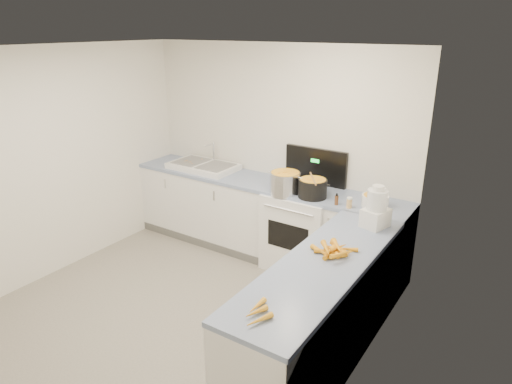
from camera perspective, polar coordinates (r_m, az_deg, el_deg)
The scene contains 19 objects.
floor at distance 4.63m, azimuth -11.04°, elevation -15.61°, with size 3.50×4.00×0.00m, color gray, non-canonical shape.
ceiling at distance 3.78m, azimuth -13.66°, elevation 16.92°, with size 3.50×4.00×0.00m, color silver, non-canonical shape.
wall_back at distance 5.55m, azimuth 2.52°, elevation 5.22°, with size 3.50×2.50×0.00m, color silver, non-canonical shape.
wall_left at distance 5.38m, azimuth -25.55°, elevation 2.75°, with size 4.00×2.50×0.00m, color silver, non-canonical shape.
wall_right at distance 3.13m, azimuth 11.30°, elevation -7.41°, with size 4.00×2.50×0.00m, color silver, non-canonical shape.
counter_back at distance 5.56m, azimuth 0.81°, elevation -3.24°, with size 3.50×0.62×0.94m.
counter_right at distance 3.87m, azimuth 8.03°, elevation -14.85°, with size 0.62×2.20×0.94m.
stove at distance 5.30m, azimuth 5.76°, elevation -4.53°, with size 0.76×0.65×1.36m.
sink at distance 5.89m, azimuth -6.58°, elevation 3.24°, with size 0.86×0.52×0.31m.
steel_pot at distance 5.02m, azimuth 3.66°, elevation 1.11°, with size 0.34×0.34×0.25m, color silver.
black_pot at distance 4.90m, azimuth 7.08°, elevation 0.35°, with size 0.31×0.31×0.22m, color black.
wooden_spoon at distance 4.86m, azimuth 7.14°, elevation 1.68°, with size 0.02×0.02×0.41m, color #AD7A47.
mixing_bowl at distance 4.77m, azimuth 14.65°, elevation -1.11°, with size 0.27×0.27×0.12m, color white.
extract_bottle at distance 4.74m, azimuth 10.03°, elevation -1.03°, with size 0.04×0.04×0.10m, color #593319.
spice_jar at distance 4.69m, azimuth 11.58°, elevation -1.40°, with size 0.06×0.06×0.10m, color #E5B266.
food_processor at distance 4.27m, azimuth 14.79°, elevation -2.10°, with size 0.25×0.28×0.40m.
carrot_pile at distance 3.75m, azimuth 9.82°, elevation -7.22°, with size 0.36×0.32×0.09m.
peeled_carrots at distance 3.00m, azimuth 0.24°, elevation -14.84°, with size 0.17×0.30×0.04m.
peelings at distance 6.01m, azimuth -7.92°, elevation 3.91°, with size 0.21×0.26×0.01m.
Camera 1 is at (2.73, -2.61, 2.68)m, focal length 32.00 mm.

